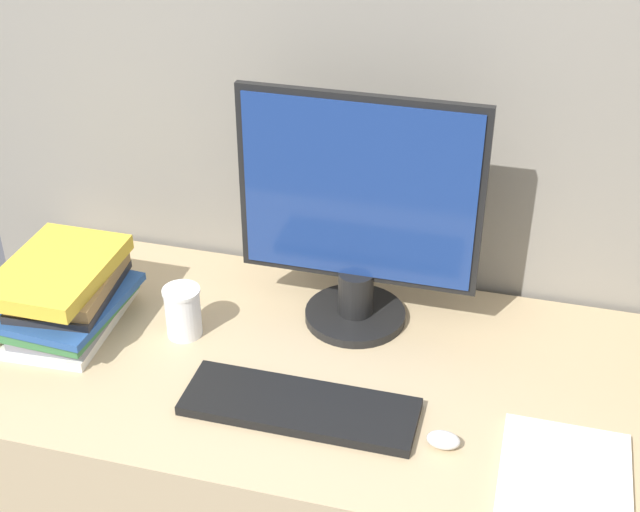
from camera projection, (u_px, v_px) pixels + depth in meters
cubicle_panel_rear at (343, 205)px, 2.06m from camera, size 1.86×0.04×1.78m
desk at (298, 488)px, 2.02m from camera, size 1.46×0.72×0.73m
monitor at (358, 221)px, 1.82m from camera, size 0.51×0.22×0.52m
keyboard at (300, 407)px, 1.69m from camera, size 0.45×0.15×0.02m
mouse at (443, 440)px, 1.61m from camera, size 0.06×0.04×0.03m
coffee_cup at (183, 312)px, 1.88m from camera, size 0.08×0.08×0.11m
book_stack at (65, 295)px, 1.89m from camera, size 0.26×0.31×0.16m
paper_pile at (565, 479)px, 1.54m from camera, size 0.22×0.27×0.02m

